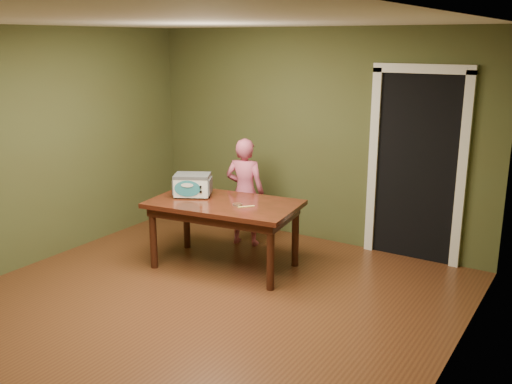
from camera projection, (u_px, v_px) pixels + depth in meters
floor at (188, 313)px, 5.28m from camera, size 5.00×5.00×0.00m
room_shell at (182, 130)px, 4.84m from camera, size 4.52×5.02×2.61m
doorway at (424, 164)px, 6.61m from camera, size 1.10×0.66×2.25m
dining_table at (224, 211)px, 6.20m from camera, size 1.71×1.10×0.75m
toy_oven at (192, 184)px, 6.35m from camera, size 0.48×0.43×0.26m
baking_pan at (237, 204)px, 6.03m from camera, size 0.10×0.10×0.02m
spatula at (246, 207)px, 5.98m from camera, size 0.13×0.15×0.01m
child at (245, 192)px, 6.91m from camera, size 0.54×0.42×1.32m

